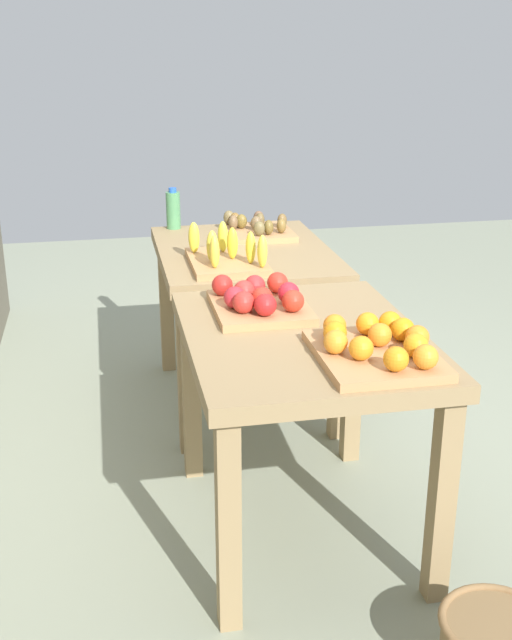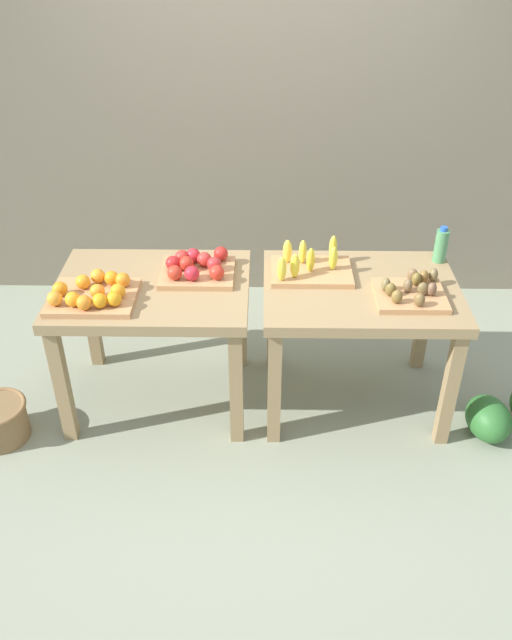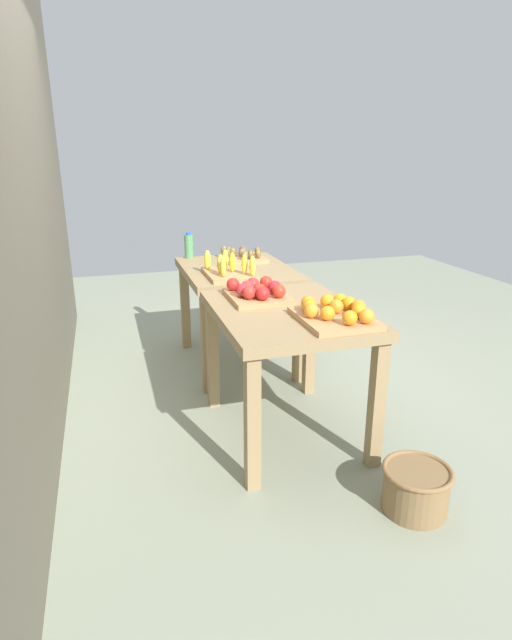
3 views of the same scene
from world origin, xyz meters
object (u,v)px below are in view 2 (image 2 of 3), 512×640
at_px(orange_bin, 93,294).
at_px(display_table_left, 153,303).
at_px(apple_bin, 197,268).
at_px(banana_crate, 310,267).
at_px(water_bottle, 441,245).
at_px(kiwi_bin, 411,292).
at_px(display_table_right, 360,304).

bearing_deg(orange_bin, display_table_left, 32.20).
height_order(apple_bin, banana_crate, banana_crate).
xyz_separation_m(orange_bin, banana_crate, (1.12, 0.30, 0.00)).
bearing_deg(water_bottle, display_table_left, -169.85).
distance_m(banana_crate, kiwi_bin, 0.56).
relative_size(apple_bin, water_bottle, 1.89).
relative_size(display_table_left, orange_bin, 2.36).
height_order(display_table_right, kiwi_bin, kiwi_bin).
distance_m(display_table_right, apple_bin, 0.91).
relative_size(banana_crate, water_bottle, 2.08).
height_order(display_table_right, banana_crate, banana_crate).
bearing_deg(banana_crate, water_bottle, 12.10).
height_order(display_table_left, apple_bin, apple_bin).
height_order(display_table_left, water_bottle, water_bottle).
bearing_deg(water_bottle, display_table_right, -148.79).
bearing_deg(display_table_left, orange_bin, -147.80).
height_order(orange_bin, banana_crate, banana_crate).
distance_m(display_table_left, apple_bin, 0.30).
relative_size(display_table_left, apple_bin, 2.60).
xyz_separation_m(display_table_left, display_table_right, (1.12, 0.00, 0.00)).
bearing_deg(water_bottle, banana_crate, -167.90).
xyz_separation_m(orange_bin, apple_bin, (0.50, 0.28, 0.00)).
distance_m(display_table_left, banana_crate, 0.87).
height_order(orange_bin, kiwi_bin, orange_bin).
xyz_separation_m(display_table_left, kiwi_bin, (1.36, -0.11, 0.15)).
bearing_deg(display_table_right, banana_crate, 155.02).
bearing_deg(apple_bin, display_table_left, -155.57).
bearing_deg(water_bottle, orange_bin, -166.28).
xyz_separation_m(display_table_right, banana_crate, (-0.27, 0.13, 0.16)).
distance_m(display_table_right, kiwi_bin, 0.30).
bearing_deg(water_bottle, kiwi_bin, -120.36).
bearing_deg(display_table_left, kiwi_bin, -4.72).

